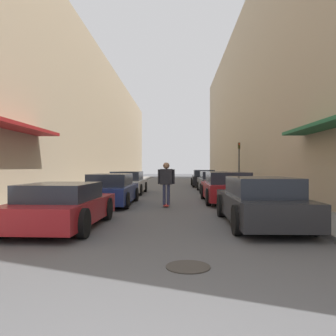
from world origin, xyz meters
The scene contains 15 objects.
ground centered at (0.00, 19.91, 0.00)m, with size 109.52×109.52×0.00m, color #515154.
curb_strip_left centered at (-4.50, 24.89, 0.06)m, with size 1.80×49.78×0.12m.
curb_strip_right centered at (4.50, 24.89, 0.06)m, with size 1.80×49.78×0.12m.
building_row_left centered at (-7.40, 24.89, 5.17)m, with size 4.90×49.78×10.34m.
building_row_right centered at (7.40, 24.89, 7.06)m, with size 4.90×49.78×14.13m.
parked_car_left_0 centered at (-2.64, 6.23, 0.57)m, with size 1.96×4.07×1.16m.
parked_car_left_1 centered at (-2.44, 11.47, 0.62)m, with size 1.85×4.51×1.30m.
parked_car_left_2 centered at (-2.65, 17.29, 0.64)m, with size 1.99×4.54×1.33m.
parked_car_right_0 centered at (2.56, 6.82, 0.63)m, with size 1.91×4.59×1.30m.
parked_car_right_1 centered at (2.52, 12.58, 0.66)m, with size 2.08×4.68×1.36m.
parked_car_right_2 centered at (2.56, 18.71, 0.64)m, with size 1.85×4.73×1.31m.
parked_car_right_3 centered at (2.44, 24.71, 0.66)m, with size 1.96×4.47×1.36m.
skateboarder centered at (-0.13, 10.90, 1.09)m, with size 0.67×0.78×1.76m.
manhole_cover centered at (0.49, 3.01, 0.01)m, with size 0.70×0.70×0.02m.
traffic_light centered at (4.90, 22.44, 2.17)m, with size 0.16×0.22×3.29m.
Camera 1 is at (0.33, -2.12, 1.57)m, focal length 35.00 mm.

